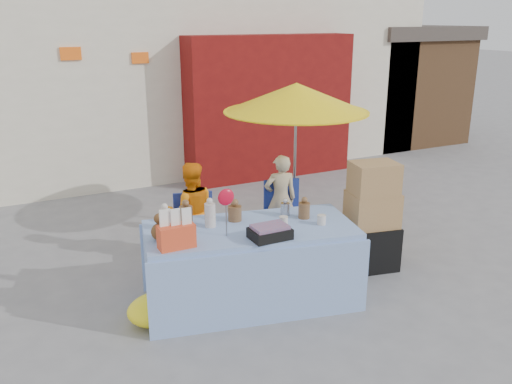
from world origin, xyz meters
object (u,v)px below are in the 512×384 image
vendor_beige (280,199)px  vendor_orange (191,212)px  chair_left (196,244)px  chair_right (285,227)px  market_table (250,264)px  box_stack (371,220)px  umbrella (296,98)px

vendor_beige → vendor_orange: bearing=13.2°
chair_left → chair_right: same height
market_table → box_stack: 1.66m
market_table → chair_left: market_table is taller
chair_right → vendor_orange: size_ratio=0.68×
vendor_orange → umbrella: bearing=-161.2°
chair_right → box_stack: size_ratio=0.65×
umbrella → chair_left: bearing=-169.6°
vendor_orange → box_stack: (1.83, -1.18, -0.02)m
market_table → vendor_orange: 1.30m
chair_right → umbrella: 1.69m
vendor_beige → box_stack: box_stack is taller
market_table → vendor_orange: size_ratio=1.89×
market_table → chair_right: (1.08, 1.14, -0.18)m
market_table → box_stack: market_table is taller
chair_left → umbrella: (1.55, 0.28, 1.64)m
vendor_orange → chair_left: bearing=104.8°
chair_right → vendor_beige: (-0.00, 0.13, 0.34)m
chair_left → chair_right: bearing=13.2°
market_table → vendor_beige: 1.67m
umbrella → vendor_orange: bearing=-174.5°
vendor_beige → chair_left: bearing=19.4°
vendor_orange → box_stack: box_stack is taller
market_table → chair_left: 1.16m
chair_right → umbrella: umbrella is taller
chair_left → vendor_orange: (-0.00, 0.13, 0.37)m
chair_left → vendor_beige: 1.30m
chair_left → vendor_beige: bearing=19.4°
vendor_beige → umbrella: bearing=-140.2°
vendor_beige → market_table: bearing=63.1°
vendor_orange → box_stack: 2.17m
chair_right → umbrella: size_ratio=0.41×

